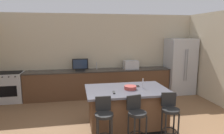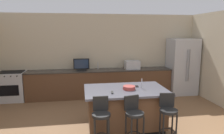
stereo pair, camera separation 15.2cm
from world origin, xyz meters
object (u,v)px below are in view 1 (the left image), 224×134
(range_oven, at_px, (10,87))
(tv_monitor, at_px, (80,65))
(refrigerator, at_px, (180,66))
(microwave, at_px, (131,65))
(kitchen_island, at_px, (127,108))
(tv_remote, at_px, (114,92))
(bar_stool_center, at_px, (136,117))
(bar_stool_left, at_px, (104,119))
(bar_stool_right, at_px, (170,114))
(cell_phone, at_px, (138,86))
(fruit_bowl, at_px, (130,88))

(range_oven, distance_m, tv_monitor, 2.25)
(refrigerator, xyz_separation_m, microwave, (-1.76, 0.07, 0.09))
(kitchen_island, bearing_deg, tv_remote, -144.70)
(bar_stool_center, bearing_deg, tv_monitor, 95.55)
(bar_stool_left, bearing_deg, bar_stool_right, 0.82)
(bar_stool_right, bearing_deg, kitchen_island, 141.10)
(tv_monitor, xyz_separation_m, tv_remote, (0.62, -2.49, -0.18))
(refrigerator, xyz_separation_m, cell_phone, (-2.19, -2.07, -0.05))
(tv_monitor, height_order, bar_stool_left, tv_monitor)
(microwave, bearing_deg, tv_monitor, -178.24)
(bar_stool_left, xyz_separation_m, bar_stool_right, (1.29, -0.01, 0.00))
(bar_stool_right, relative_size, fruit_bowl, 3.62)
(bar_stool_left, distance_m, cell_phone, 1.31)
(tv_monitor, bearing_deg, refrigerator, -0.36)
(tv_monitor, bearing_deg, cell_phone, -59.09)
(refrigerator, bearing_deg, tv_remote, -138.90)
(range_oven, distance_m, cell_phone, 4.06)
(tv_remote, bearing_deg, refrigerator, 47.01)
(fruit_bowl, bearing_deg, bar_stool_center, -96.00)
(tv_monitor, distance_m, fruit_bowl, 2.51)
(kitchen_island, xyz_separation_m, tv_remote, (-0.33, -0.24, 0.45))
(kitchen_island, bearing_deg, refrigerator, 41.81)
(bar_stool_left, xyz_separation_m, cell_phone, (0.92, 0.88, 0.33))
(bar_stool_right, distance_m, fruit_bowl, 0.99)
(microwave, relative_size, bar_stool_right, 0.50)
(range_oven, bearing_deg, bar_stool_left, -50.42)
(range_oven, xyz_separation_m, bar_stool_right, (3.79, -3.03, 0.12))
(microwave, bearing_deg, bar_stool_left, -114.07)
(tv_monitor, xyz_separation_m, fruit_bowl, (1.02, -2.29, -0.15))
(bar_stool_left, height_order, bar_stool_right, bar_stool_right)
(refrigerator, xyz_separation_m, range_oven, (-5.61, 0.07, -0.50))
(microwave, height_order, tv_monitor, tv_monitor)
(range_oven, distance_m, tv_remote, 3.79)
(range_oven, bearing_deg, tv_remote, -42.45)
(range_oven, distance_m, bar_stool_right, 4.85)
(kitchen_island, bearing_deg, cell_phone, 27.87)
(tv_monitor, relative_size, bar_stool_right, 0.52)
(microwave, bearing_deg, fruit_bowl, -105.90)
(tv_remote, bearing_deg, bar_stool_center, -51.92)
(refrigerator, relative_size, range_oven, 2.06)
(bar_stool_right, xyz_separation_m, cell_phone, (-0.37, 0.89, 0.33))
(microwave, distance_m, fruit_bowl, 2.44)
(refrigerator, bearing_deg, fruit_bowl, -136.91)
(fruit_bowl, relative_size, tv_remote, 1.57)
(kitchen_island, bearing_deg, bar_stool_left, -130.55)
(refrigerator, xyz_separation_m, bar_stool_right, (-1.82, -2.96, -0.38))
(bar_stool_right, bearing_deg, cell_phone, 121.14)
(microwave, distance_m, cell_phone, 2.19)
(range_oven, xyz_separation_m, cell_phone, (3.41, -2.15, 0.44))
(refrigerator, height_order, bar_stool_right, refrigerator)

